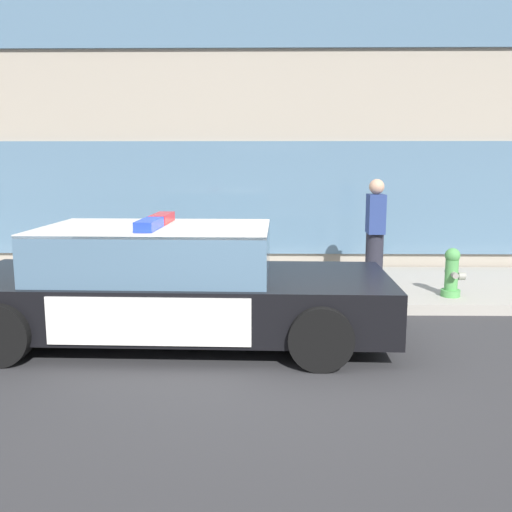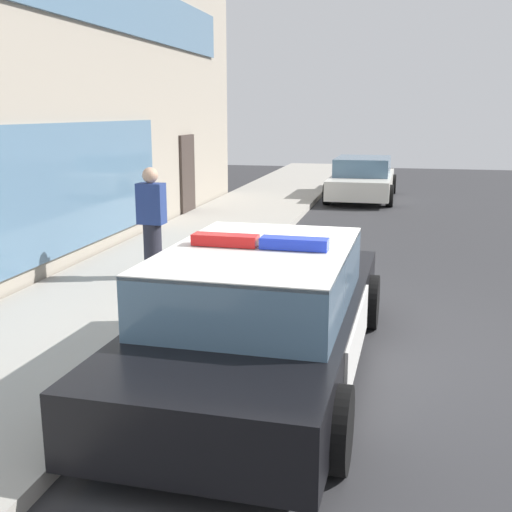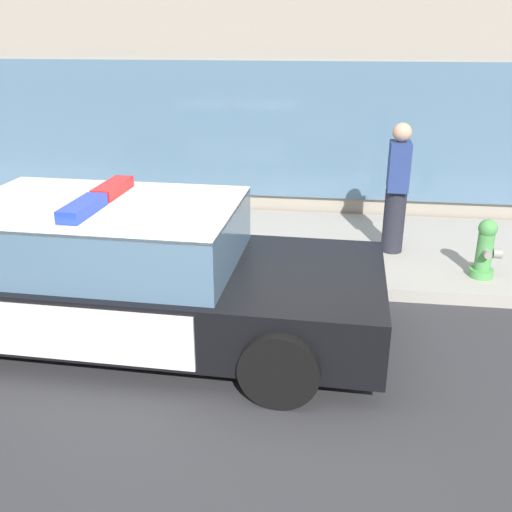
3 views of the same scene
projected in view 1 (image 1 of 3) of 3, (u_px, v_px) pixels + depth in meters
name	position (u px, v px, depth m)	size (l,w,h in m)	color
ground	(284.00, 361.00, 6.06)	(48.00, 48.00, 0.00)	#303033
sidewalk	(277.00, 287.00, 9.28)	(48.00, 2.89, 0.15)	#A39E93
storefront_building	(344.00, 120.00, 15.30)	(20.19, 10.47, 6.52)	gray
police_cruiser	(170.00, 284.00, 6.70)	(5.14, 2.25, 1.49)	black
fire_hydrant	(452.00, 273.00, 8.27)	(0.34, 0.39, 0.73)	#4C994C
pedestrian_on_sidewalk	(375.00, 232.00, 8.93)	(0.28, 0.41, 1.71)	#23232D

